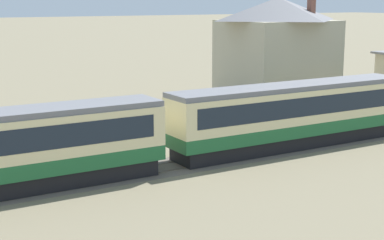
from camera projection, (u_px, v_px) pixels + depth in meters
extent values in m
cube|color=#1E6033|center=(293.00, 127.00, 37.91)|extent=(17.57, 2.81, 0.80)
cube|color=beige|center=(294.00, 105.00, 37.61)|extent=(17.57, 2.81, 2.11)
cube|color=#192330|center=(294.00, 103.00, 37.59)|extent=(16.16, 2.85, 1.18)
cube|color=slate|center=(294.00, 86.00, 37.37)|extent=(17.57, 2.64, 0.30)
cube|color=black|center=(292.00, 140.00, 38.07)|extent=(16.87, 2.41, 0.88)
cylinder|color=black|center=(364.00, 132.00, 40.39)|extent=(0.90, 0.18, 0.90)
cylinder|color=black|center=(349.00, 128.00, 41.60)|extent=(0.90, 0.18, 0.90)
cylinder|color=black|center=(224.00, 154.00, 34.56)|extent=(0.90, 0.18, 0.90)
cylinder|color=black|center=(211.00, 149.00, 35.76)|extent=(0.90, 0.18, 0.90)
cylinder|color=black|center=(110.00, 172.00, 30.89)|extent=(0.90, 0.18, 0.90)
cylinder|color=black|center=(99.00, 166.00, 32.10)|extent=(0.90, 0.18, 0.90)
cube|color=#665B51|center=(298.00, 146.00, 38.42)|extent=(128.24, 3.60, 0.01)
cube|color=#4C4238|center=(305.00, 148.00, 37.82)|extent=(128.24, 0.12, 0.04)
cube|color=#4C4238|center=(291.00, 143.00, 39.02)|extent=(128.24, 0.12, 0.04)
cube|color=#BCB293|center=(277.00, 62.00, 54.14)|extent=(9.07, 7.89, 7.54)
pyramid|color=slate|center=(278.00, 9.00, 53.17)|extent=(9.80, 8.52, 2.06)
cube|color=brown|center=(311.00, 8.00, 53.11)|extent=(0.56, 0.56, 1.85)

